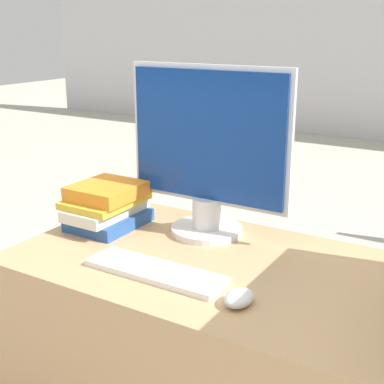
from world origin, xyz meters
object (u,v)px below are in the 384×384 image
object	(u,v)px
mouse	(239,298)
keyboard	(155,271)
monitor	(208,153)
book_stack	(107,206)

from	to	relation	value
mouse	keyboard	bearing A→B (deg)	173.35
keyboard	mouse	distance (m)	0.25
monitor	book_stack	xyz separation A→B (m)	(-0.29, -0.11, -0.18)
monitor	book_stack	size ratio (longest dim) A/B	1.92
mouse	monitor	bearing A→B (deg)	128.96
mouse	book_stack	distance (m)	0.62
mouse	book_stack	bearing A→B (deg)	157.84
monitor	keyboard	bearing A→B (deg)	-84.79
monitor	mouse	distance (m)	0.50
mouse	book_stack	size ratio (longest dim) A/B	0.32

